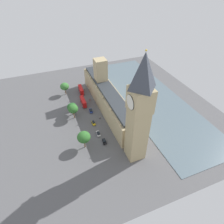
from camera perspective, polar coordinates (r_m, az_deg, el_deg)
ground_plane at (r=132.48m, az=-2.05°, el=1.22°), size 146.34×146.34×0.00m
river_thames at (r=145.79m, az=11.32°, el=4.35°), size 42.44×131.71×0.25m
parliament_building at (r=129.45m, az=-1.55°, el=4.76°), size 12.66×76.34×30.21m
clock_tower at (r=82.84m, az=8.23°, el=0.22°), size 9.57×9.57×56.78m
double_decker_bus_by_river_gate at (r=149.30m, az=-9.41°, el=6.64°), size 3.07×10.61×4.75m
double_decker_bus_kerbside at (r=135.65m, az=-8.73°, el=3.12°), size 2.78×10.54×4.75m
car_blue_corner at (r=129.42m, az=-6.42°, el=0.43°), size 2.30×4.93×1.74m
car_yellow_cab_leading at (r=119.52m, az=-5.67°, el=-3.30°), size 1.92×4.28×1.74m
car_white_midblock at (r=112.31m, az=-4.21°, el=-6.55°), size 2.07×4.54×1.74m
car_black_far_end at (r=107.86m, az=-2.36°, el=-8.86°), size 2.12×4.37×1.74m
pedestrian_near_tower at (r=123.09m, az=-3.70°, el=-1.83°), size 0.64×0.59×1.50m
pedestrian_opposite_hall at (r=140.23m, az=-6.73°, el=3.70°), size 0.50×0.60×1.69m
pedestrian_trailing at (r=152.95m, az=-8.30°, el=6.74°), size 0.63×0.57×1.50m
plane_tree_under_trees at (r=147.73m, az=-14.19°, el=7.52°), size 6.58×6.58×9.76m
plane_tree_slot_10 at (r=125.84m, az=-12.04°, el=1.46°), size 6.41×6.41×8.86m
plane_tree_slot_11 at (r=121.95m, az=-11.72°, el=0.92°), size 6.47×6.47×10.17m
plane_tree_slot_12 at (r=101.60m, az=-8.56°, el=-7.56°), size 7.19×7.19×10.80m
street_lamp_slot_13 at (r=127.45m, az=-11.73°, el=0.99°), size 0.56×0.56×6.05m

